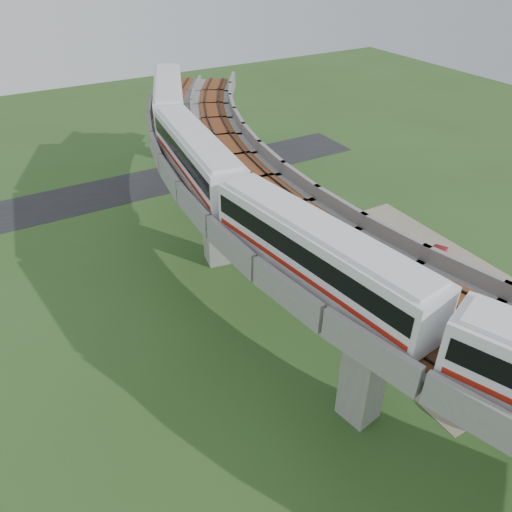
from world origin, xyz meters
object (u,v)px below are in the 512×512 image
object	(u,v)px
car_white	(468,341)
car_dark	(350,237)
metro_train	(280,192)
car_red	(436,256)

from	to	relation	value
car_white	car_dark	xyz separation A→B (m)	(1.67, 16.32, 0.08)
metro_train	car_dark	distance (m)	19.41
car_red	car_dark	xyz separation A→B (m)	(-4.98, 6.82, 0.06)
car_dark	metro_train	bearing A→B (deg)	92.94
metro_train	car_white	bearing A→B (deg)	-36.06
metro_train	car_white	world-z (taller)	metro_train
car_white	car_dark	bearing A→B (deg)	70.90
car_white	car_red	xyz separation A→B (m)	(6.65, 9.50, 0.03)
metro_train	car_dark	world-z (taller)	metro_train
car_red	car_dark	world-z (taller)	car_dark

